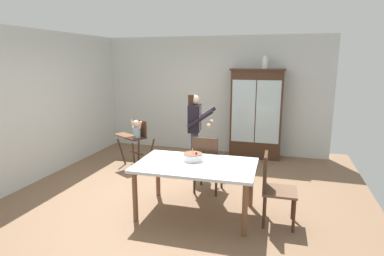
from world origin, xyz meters
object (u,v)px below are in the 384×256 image
object	(u,v)px
ceramic_vase	(265,63)
dining_chair_far_side	(207,161)
high_chair_with_toddler	(136,134)
dining_chair_right_end	(272,184)
birthday_cake	(193,157)
china_cabinet	(256,114)
dining_table	(196,169)
adult_person	(195,124)

from	to	relation	value
ceramic_vase	dining_chair_far_side	distance (m)	2.84
high_chair_with_toddler	dining_chair_right_end	distance (m)	3.33
ceramic_vase	dining_chair_far_side	size ratio (longest dim) A/B	0.28
birthday_cake	dining_chair_far_side	distance (m)	0.65
china_cabinet	ceramic_vase	distance (m)	1.11
dining_chair_far_side	dining_chair_right_end	size ratio (longest dim) A/B	1.00
dining_table	birthday_cake	xyz separation A→B (m)	(-0.08, 0.14, 0.14)
ceramic_vase	dining_chair_far_side	world-z (taller)	ceramic_vase
adult_person	birthday_cake	size ratio (longest dim) A/B	5.47
high_chair_with_toddler	dining_chair_right_end	world-z (taller)	dining_chair_right_end
china_cabinet	adult_person	xyz separation A→B (m)	(-1.02, -1.38, -0.03)
dining_chair_far_side	high_chair_with_toddler	bearing A→B (deg)	-27.10
adult_person	ceramic_vase	bearing A→B (deg)	-45.34
high_chair_with_toddler	dining_chair_right_end	size ratio (longest dim) A/B	0.99
birthday_cake	dining_chair_far_side	world-z (taller)	dining_chair_far_side
adult_person	dining_table	world-z (taller)	adult_person
adult_person	birthday_cake	world-z (taller)	adult_person
adult_person	dining_chair_far_side	size ratio (longest dim) A/B	1.59
adult_person	dining_chair_right_end	world-z (taller)	adult_person
high_chair_with_toddler	birthday_cake	world-z (taller)	high_chair_with_toddler
high_chair_with_toddler	dining_table	xyz separation A→B (m)	(1.79, -1.76, 0.00)
high_chair_with_toddler	adult_person	size ratio (longest dim) A/B	0.62
adult_person	high_chair_with_toddler	bearing A→B (deg)	79.01
ceramic_vase	dining_chair_far_side	xyz separation A→B (m)	(-0.70, -2.28, -1.54)
china_cabinet	dining_table	size ratio (longest dim) A/B	1.18
china_cabinet	dining_chair_far_side	bearing A→B (deg)	-104.01
china_cabinet	dining_chair_far_side	distance (m)	2.39
ceramic_vase	adult_person	size ratio (longest dim) A/B	0.18
adult_person	dining_chair_right_end	xyz separation A→B (m)	(1.52, -1.61, -0.41)
ceramic_vase	dining_chair_right_end	bearing A→B (deg)	-83.01
high_chair_with_toddler	birthday_cake	size ratio (longest dim) A/B	3.39
china_cabinet	high_chair_with_toddler	world-z (taller)	china_cabinet
ceramic_vase	high_chair_with_toddler	world-z (taller)	ceramic_vase
dining_table	adult_person	bearing A→B (deg)	106.26
china_cabinet	dining_table	xyz separation A→B (m)	(-0.55, -3.01, -0.34)
dining_chair_far_side	dining_chair_right_end	distance (m)	1.29
high_chair_with_toddler	birthday_cake	distance (m)	2.36
china_cabinet	dining_table	distance (m)	3.08
china_cabinet	birthday_cake	xyz separation A→B (m)	(-0.63, -2.87, -0.20)
high_chair_with_toddler	adult_person	bearing A→B (deg)	22.94
dining_table	dining_chair_far_side	size ratio (longest dim) A/B	1.75
ceramic_vase	adult_person	xyz separation A→B (m)	(-1.16, -1.38, -1.13)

